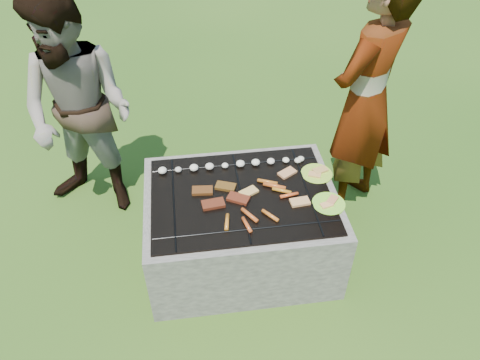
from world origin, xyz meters
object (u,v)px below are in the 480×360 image
at_px(plate_far, 317,174).
at_px(bystander, 80,113).
at_px(cook, 366,100).
at_px(plate_near, 329,204).
at_px(fire_pit, 241,228).

height_order(plate_far, bystander, bystander).
height_order(cook, bystander, cook).
xyz_separation_m(plate_far, plate_near, (-0.00, -0.31, -0.00)).
xyz_separation_m(plate_near, cook, (0.42, 0.66, 0.35)).
xyz_separation_m(fire_pit, cook, (0.98, 0.50, 0.68)).
xyz_separation_m(fire_pit, plate_near, (0.56, -0.16, 0.33)).
height_order(plate_near, bystander, bystander).
xyz_separation_m(cook, bystander, (-2.06, 0.23, -0.08)).
distance_m(plate_near, cook, 0.86).
bearing_deg(bystander, fire_pit, -10.19).
relative_size(plate_far, plate_near, 1.13).
distance_m(plate_far, cook, 0.65).
bearing_deg(plate_near, bystander, 151.48).
distance_m(cook, bystander, 2.08).
bearing_deg(bystander, plate_far, 4.27).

